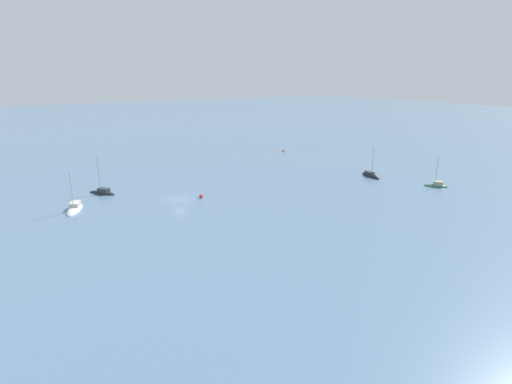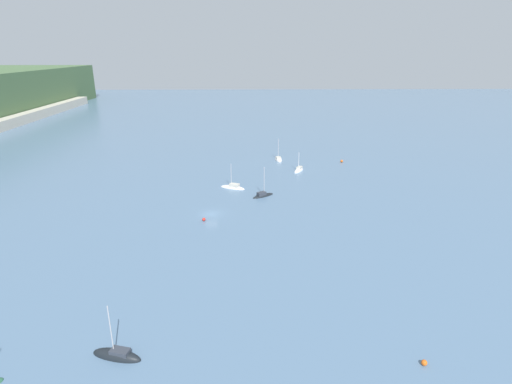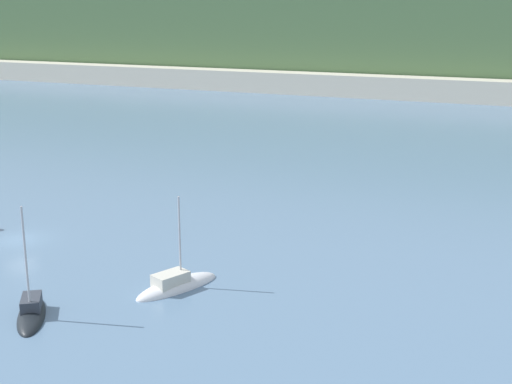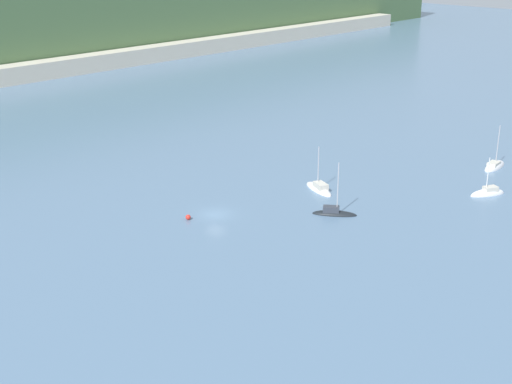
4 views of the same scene
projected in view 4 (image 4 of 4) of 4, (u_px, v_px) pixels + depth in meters
ground_plane at (215, 214)px, 98.93m from camera, size 600.00×600.00×0.00m
sailboat_0 at (494, 167)px, 118.75m from camera, size 6.88×2.72×8.05m
sailboat_1 at (487, 194)px, 106.38m from camera, size 5.89×4.35×6.73m
sailboat_3 at (319, 189)px, 108.26m from camera, size 4.67×7.25×7.45m
sailboat_4 at (334, 213)px, 98.84m from camera, size 4.96×6.09×8.12m
mooring_buoy_0 at (188, 217)px, 96.99m from camera, size 0.72×0.72×0.72m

